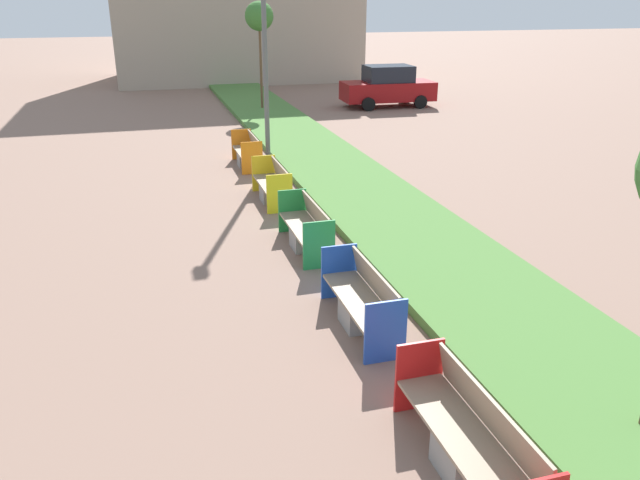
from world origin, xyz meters
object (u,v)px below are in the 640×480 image
at_px(bench_red_frame, 469,443).
at_px(sapling_tree_far, 259,17).
at_px(parked_car_distant, 388,87).
at_px(bench_orange_frame, 248,154).
at_px(bench_green_frame, 307,231).
at_px(street_lamp_post, 264,27).
at_px(bench_blue_frame, 362,304).
at_px(bench_yellow_frame, 273,187).

distance_m(bench_red_frame, sapling_tree_far, 23.21).
bearing_deg(sapling_tree_far, parked_car_distant, -2.51).
height_order(bench_red_frame, bench_orange_frame, same).
bearing_deg(parked_car_distant, bench_orange_frame, -129.66).
xyz_separation_m(bench_red_frame, bench_green_frame, (-0.00, 6.69, -0.01)).
bearing_deg(bench_orange_frame, street_lamp_post, -3.04).
xyz_separation_m(bench_blue_frame, bench_orange_frame, (-0.00, 10.21, -0.01)).
bearing_deg(bench_yellow_frame, bench_orange_frame, 90.01).
bearing_deg(street_lamp_post, sapling_tree_far, 80.03).
bearing_deg(street_lamp_post, bench_red_frame, -92.58).
bearing_deg(bench_red_frame, bench_orange_frame, 90.03).
distance_m(bench_red_frame, bench_blue_frame, 3.35).
bearing_deg(parked_car_distant, sapling_tree_far, 179.81).
distance_m(bench_yellow_frame, bench_orange_frame, 3.60).
bearing_deg(sapling_tree_far, bench_red_frame, -95.61).
bearing_deg(sapling_tree_far, bench_yellow_frame, -99.91).
bearing_deg(bench_orange_frame, bench_blue_frame, -89.98).
height_order(bench_orange_frame, street_lamp_post, street_lamp_post).
height_order(bench_red_frame, bench_blue_frame, same).
relative_size(bench_orange_frame, parked_car_distant, 0.45).
bearing_deg(bench_green_frame, street_lamp_post, 84.89).
bearing_deg(bench_blue_frame, street_lamp_post, 86.56).
bearing_deg(bench_orange_frame, bench_green_frame, -89.97).
bearing_deg(bench_yellow_frame, bench_blue_frame, -89.98).
height_order(bench_green_frame, bench_orange_frame, same).
height_order(sapling_tree_far, parked_car_distant, sapling_tree_far).
bearing_deg(bench_blue_frame, bench_red_frame, -89.95).
bearing_deg(bench_orange_frame, sapling_tree_far, 76.35).
xyz_separation_m(bench_orange_frame, street_lamp_post, (0.61, -0.03, 3.62)).
relative_size(bench_blue_frame, street_lamp_post, 0.30).
relative_size(bench_green_frame, parked_car_distant, 0.50).
height_order(bench_red_frame, bench_yellow_frame, same).
bearing_deg(bench_orange_frame, bench_red_frame, -89.97).
distance_m(bench_green_frame, street_lamp_post, 7.76).
bearing_deg(street_lamp_post, bench_blue_frame, -93.44).
bearing_deg(bench_yellow_frame, bench_red_frame, -89.97).
bearing_deg(sapling_tree_far, bench_green_frame, -97.92).
distance_m(bench_green_frame, sapling_tree_far, 16.68).
bearing_deg(bench_red_frame, bench_green_frame, 90.03).
height_order(bench_yellow_frame, sapling_tree_far, sapling_tree_far).
height_order(bench_red_frame, bench_green_frame, same).
bearing_deg(bench_blue_frame, bench_orange_frame, 90.02).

